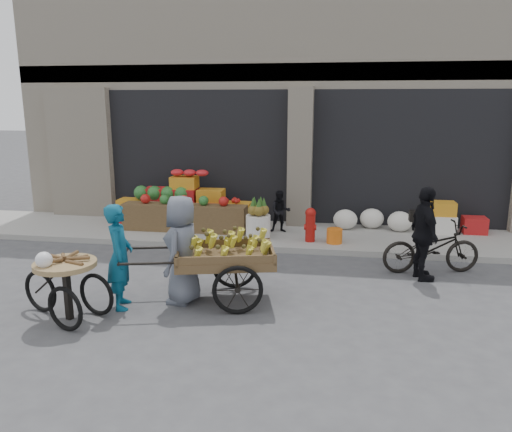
% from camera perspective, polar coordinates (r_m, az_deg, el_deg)
% --- Properties ---
extents(ground, '(80.00, 80.00, 0.00)m').
position_cam_1_polar(ground, '(7.18, 1.57, -11.40)').
color(ground, '#424244').
rests_on(ground, ground).
extents(sidewalk, '(18.00, 2.20, 0.12)m').
position_cam_1_polar(sidewalk, '(11.00, 4.52, -2.32)').
color(sidewalk, gray).
rests_on(sidewalk, ground).
extents(building, '(14.00, 6.45, 7.00)m').
position_cam_1_polar(building, '(14.54, 6.18, 14.56)').
color(building, beige).
rests_on(building, ground).
extents(fruit_display, '(3.10, 1.12, 1.24)m').
position_cam_1_polar(fruit_display, '(11.60, -7.61, 1.51)').
color(fruit_display, '#B01819').
rests_on(fruit_display, sidewalk).
extents(pineapple_bin, '(0.52, 0.52, 0.50)m').
position_cam_1_polar(pineapple_bin, '(10.53, 0.25, -1.24)').
color(pineapple_bin, silver).
rests_on(pineapple_bin, sidewalk).
extents(fire_hydrant, '(0.22, 0.22, 0.71)m').
position_cam_1_polar(fire_hydrant, '(10.34, 6.23, -0.83)').
color(fire_hydrant, '#A5140F').
rests_on(fire_hydrant, sidewalk).
extents(orange_bucket, '(0.32, 0.32, 0.30)m').
position_cam_1_polar(orange_bucket, '(10.34, 8.95, -2.26)').
color(orange_bucket, orange).
rests_on(orange_bucket, sidewalk).
extents(right_bay_goods, '(3.35, 0.60, 0.70)m').
position_cam_1_polar(right_bay_goods, '(11.60, 17.80, -0.35)').
color(right_bay_goods, silver).
rests_on(right_bay_goods, sidewalk).
extents(seated_person, '(0.51, 0.43, 0.93)m').
position_cam_1_polar(seated_person, '(11.01, 2.80, 0.52)').
color(seated_person, black).
rests_on(seated_person, sidewalk).
extents(banana_cart, '(2.62, 1.54, 1.03)m').
position_cam_1_polar(banana_cart, '(7.46, -3.95, -4.32)').
color(banana_cart, brown).
rests_on(banana_cart, ground).
extents(vendor_woman, '(0.53, 0.65, 1.55)m').
position_cam_1_polar(vendor_woman, '(7.49, -15.31, -4.49)').
color(vendor_woman, navy).
rests_on(vendor_woman, ground).
extents(tricycle_cart, '(1.46, 1.06, 0.95)m').
position_cam_1_polar(tricycle_cart, '(7.37, -20.88, -6.91)').
color(tricycle_cart, '#9E7F51').
rests_on(tricycle_cart, ground).
extents(vendor_grey, '(0.59, 0.84, 1.63)m').
position_cam_1_polar(vendor_grey, '(7.49, -8.43, -3.83)').
color(vendor_grey, slate).
rests_on(vendor_grey, ground).
extents(bicycle, '(1.80, 0.96, 0.90)m').
position_cam_1_polar(bicycle, '(9.29, 19.37, -3.45)').
color(bicycle, black).
rests_on(bicycle, ground).
extents(cyclist, '(0.59, 1.00, 1.61)m').
position_cam_1_polar(cyclist, '(8.79, 18.69, -1.94)').
color(cyclist, black).
rests_on(cyclist, ground).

